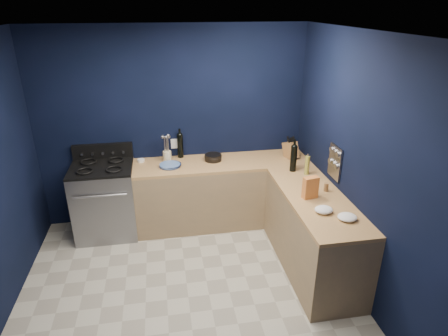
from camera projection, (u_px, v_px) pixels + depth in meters
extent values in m
cube|color=#ABA797|center=(188.00, 298.00, 3.97)|extent=(3.50, 3.50, 0.02)
cube|color=silver|center=(176.00, 32.00, 2.93)|extent=(3.50, 3.50, 0.02)
cube|color=black|center=(173.00, 127.00, 5.04)|extent=(3.50, 0.02, 2.60)
cube|color=black|center=(363.00, 172.00, 3.72)|extent=(0.02, 3.50, 2.60)
cube|color=#937651|center=(222.00, 193.00, 5.19)|extent=(2.30, 0.63, 0.86)
cube|color=olive|center=(222.00, 163.00, 5.01)|extent=(2.30, 0.63, 0.04)
cube|color=#937651|center=(312.00, 234.00, 4.28)|extent=(0.63, 1.67, 0.86)
cube|color=olive|center=(316.00, 199.00, 4.10)|extent=(0.63, 1.67, 0.04)
cube|color=gray|center=(106.00, 201.00, 4.92)|extent=(0.76, 0.66, 0.92)
cube|color=black|center=(103.00, 214.00, 4.64)|extent=(0.59, 0.02, 0.42)
cube|color=black|center=(101.00, 168.00, 4.73)|extent=(0.76, 0.66, 0.03)
cube|color=black|center=(103.00, 151.00, 4.96)|extent=(0.76, 0.06, 0.20)
cube|color=gray|center=(335.00, 162.00, 4.26)|extent=(0.02, 0.28, 0.38)
cube|color=white|center=(174.00, 144.00, 5.11)|extent=(0.09, 0.02, 0.13)
cylinder|color=teal|center=(170.00, 165.00, 4.85)|extent=(0.32, 0.32, 0.03)
cylinder|color=white|center=(141.00, 160.00, 4.99)|extent=(0.12, 0.12, 0.04)
cylinder|color=beige|center=(167.00, 156.00, 5.00)|extent=(0.12, 0.12, 0.14)
cylinder|color=black|center=(180.00, 146.00, 5.08)|extent=(0.09, 0.09, 0.32)
cylinder|color=black|center=(213.00, 157.00, 5.02)|extent=(0.29, 0.29, 0.08)
cube|color=brown|center=(291.00, 150.00, 5.09)|extent=(0.19, 0.28, 0.26)
cylinder|color=black|center=(293.00, 159.00, 4.67)|extent=(0.10, 0.10, 0.32)
cylinder|color=olive|center=(307.00, 165.00, 4.59)|extent=(0.06, 0.06, 0.24)
cylinder|color=olive|center=(305.00, 184.00, 4.27)|extent=(0.06, 0.06, 0.10)
cylinder|color=olive|center=(326.00, 187.00, 4.21)|extent=(0.06, 0.06, 0.10)
cube|color=#B52D27|center=(310.00, 188.00, 4.04)|extent=(0.17, 0.11, 0.24)
ellipsoid|color=white|center=(324.00, 210.00, 3.78)|extent=(0.20, 0.18, 0.06)
ellipsoid|color=white|center=(347.00, 217.00, 3.66)|extent=(0.24, 0.23, 0.06)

